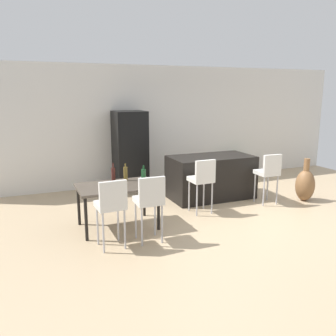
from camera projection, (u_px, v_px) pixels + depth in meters
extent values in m
plane|color=tan|center=(227.00, 213.00, 6.75)|extent=(10.00, 10.00, 0.00)
cube|color=silver|center=(169.00, 125.00, 9.02)|extent=(10.00, 0.12, 2.90)
cube|color=black|center=(211.00, 177.00, 7.68)|extent=(1.79, 0.95, 0.92)
cube|color=silver|center=(201.00, 179.00, 6.68)|extent=(0.41, 0.41, 0.08)
cube|color=silver|center=(205.00, 170.00, 6.48)|extent=(0.40, 0.07, 0.36)
cylinder|color=#B2B2B7|center=(189.00, 196.00, 6.83)|extent=(0.03, 0.03, 0.61)
cylinder|color=#B2B2B7|center=(204.00, 194.00, 6.95)|extent=(0.03, 0.03, 0.61)
cylinder|color=#B2B2B7|center=(197.00, 200.00, 6.54)|extent=(0.03, 0.03, 0.61)
cylinder|color=#B2B2B7|center=(212.00, 198.00, 6.67)|extent=(0.03, 0.03, 0.61)
cube|color=silver|center=(267.00, 173.00, 7.25)|extent=(0.42, 0.42, 0.08)
cube|color=silver|center=(272.00, 164.00, 7.04)|extent=(0.40, 0.08, 0.36)
cylinder|color=#B2B2B7|center=(255.00, 188.00, 7.41)|extent=(0.03, 0.03, 0.61)
cylinder|color=#B2B2B7|center=(268.00, 186.00, 7.52)|extent=(0.03, 0.03, 0.61)
cylinder|color=#B2B2B7|center=(264.00, 192.00, 7.12)|extent=(0.03, 0.03, 0.61)
cylinder|color=#B2B2B7|center=(277.00, 190.00, 7.23)|extent=(0.03, 0.03, 0.61)
cube|color=#4C4238|center=(117.00, 186.00, 5.92)|extent=(1.31, 0.86, 0.04)
cylinder|color=black|center=(79.00, 205.00, 6.11)|extent=(0.05, 0.05, 0.70)
cylinder|color=black|center=(144.00, 198.00, 6.55)|extent=(0.05, 0.05, 0.70)
cylinder|color=black|center=(86.00, 219.00, 5.44)|extent=(0.05, 0.05, 0.70)
cylinder|color=black|center=(158.00, 210.00, 5.89)|extent=(0.05, 0.05, 0.70)
cube|color=silver|center=(110.00, 205.00, 5.16)|extent=(0.42, 0.42, 0.08)
cube|color=silver|center=(113.00, 194.00, 4.97)|extent=(0.40, 0.08, 0.36)
cylinder|color=#B2B2B7|center=(98.00, 225.00, 5.31)|extent=(0.03, 0.03, 0.61)
cylinder|color=#B2B2B7|center=(118.00, 222.00, 5.45)|extent=(0.03, 0.03, 0.61)
cylinder|color=#B2B2B7|center=(103.00, 233.00, 5.03)|extent=(0.03, 0.03, 0.61)
cylinder|color=#B2B2B7|center=(125.00, 229.00, 5.16)|extent=(0.03, 0.03, 0.61)
cube|color=silver|center=(148.00, 200.00, 5.39)|extent=(0.41, 0.41, 0.08)
cube|color=silver|center=(152.00, 189.00, 5.19)|extent=(0.40, 0.07, 0.36)
cylinder|color=#B2B2B7|center=(136.00, 220.00, 5.55)|extent=(0.03, 0.03, 0.61)
cylinder|color=#B2B2B7|center=(155.00, 217.00, 5.66)|extent=(0.03, 0.03, 0.61)
cylinder|color=#B2B2B7|center=(142.00, 227.00, 5.26)|extent=(0.03, 0.03, 0.61)
cylinder|color=#B2B2B7|center=(162.00, 224.00, 5.37)|extent=(0.03, 0.03, 0.61)
cylinder|color=#194723|center=(144.00, 176.00, 6.02)|extent=(0.08, 0.08, 0.24)
cylinder|color=#194723|center=(144.00, 167.00, 5.99)|extent=(0.03, 0.03, 0.06)
cylinder|color=brown|center=(125.00, 174.00, 6.21)|extent=(0.07, 0.07, 0.24)
cylinder|color=brown|center=(125.00, 165.00, 6.18)|extent=(0.03, 0.03, 0.06)
cylinder|color=#471E19|center=(113.00, 174.00, 6.22)|extent=(0.07, 0.07, 0.22)
cylinder|color=#471E19|center=(113.00, 166.00, 6.19)|extent=(0.02, 0.02, 0.09)
cylinder|color=silver|center=(140.00, 187.00, 5.82)|extent=(0.06, 0.06, 0.00)
cylinder|color=silver|center=(140.00, 184.00, 5.81)|extent=(0.01, 0.01, 0.08)
cone|color=silver|center=(140.00, 179.00, 5.80)|extent=(0.07, 0.07, 0.09)
cube|color=black|center=(130.00, 151.00, 8.29)|extent=(0.72, 0.68, 1.84)
ellipsoid|color=brown|center=(305.00, 185.00, 7.49)|extent=(0.40, 0.40, 0.66)
cylinder|color=brown|center=(307.00, 165.00, 7.39)|extent=(0.12, 0.12, 0.26)
cylinder|color=#38383D|center=(241.00, 173.00, 9.62)|extent=(0.24, 0.24, 0.22)
sphere|color=#2D6B33|center=(242.00, 162.00, 9.56)|extent=(0.43, 0.43, 0.43)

